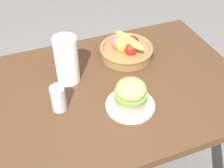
# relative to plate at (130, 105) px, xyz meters

# --- Properties ---
(dining_table) EXTENTS (1.40, 0.90, 0.75)m
(dining_table) POSITION_rel_plate_xyz_m (-0.08, 0.15, -0.11)
(dining_table) COLOR #4C301C
(dining_table) RESTS_ON ground_plane
(plate) EXTENTS (0.22, 0.22, 0.01)m
(plate) POSITION_rel_plate_xyz_m (0.00, 0.00, 0.00)
(plate) COLOR silver
(plate) RESTS_ON dining_table
(sandwich) EXTENTS (0.15, 0.15, 0.13)m
(sandwich) POSITION_rel_plate_xyz_m (-0.00, 0.00, 0.07)
(sandwich) COLOR #E5BC75
(sandwich) RESTS_ON plate
(soda_can) EXTENTS (0.07, 0.07, 0.13)m
(soda_can) POSITION_rel_plate_xyz_m (-0.30, 0.10, 0.06)
(soda_can) COLOR silver
(soda_can) RESTS_ON dining_table
(fruit_basket) EXTENTS (0.29, 0.29, 0.14)m
(fruit_basket) POSITION_rel_plate_xyz_m (0.13, 0.36, 0.04)
(fruit_basket) COLOR olive
(fruit_basket) RESTS_ON dining_table
(paper_towel_roll) EXTENTS (0.11, 0.11, 0.24)m
(paper_towel_roll) POSITION_rel_plate_xyz_m (-0.21, 0.28, 0.11)
(paper_towel_roll) COLOR white
(paper_towel_roll) RESTS_ON dining_table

